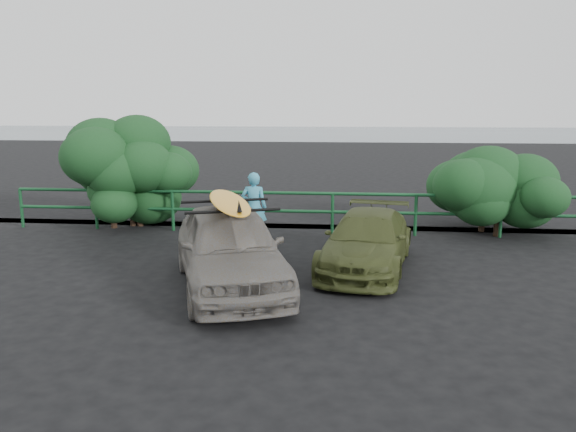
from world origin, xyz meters
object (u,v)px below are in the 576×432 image
at_px(olive_vehicle, 367,241).
at_px(guardrail, 292,212).
at_px(man, 254,207).
at_px(sedan, 230,248).
at_px(surfboard, 229,202).

bearing_deg(olive_vehicle, guardrail, 131.53).
bearing_deg(man, olive_vehicle, 143.97).
height_order(sedan, olive_vehicle, sedan).
relative_size(guardrail, surfboard, 4.99).
relative_size(guardrail, man, 8.64).
distance_m(sedan, olive_vehicle, 2.79).
height_order(guardrail, olive_vehicle, olive_vehicle).
bearing_deg(guardrail, olive_vehicle, -59.19).
distance_m(guardrail, sedan, 4.36).
relative_size(guardrail, olive_vehicle, 3.76).
bearing_deg(guardrail, man, -128.70).
distance_m(olive_vehicle, man, 3.16).
bearing_deg(sedan, man, 72.54).
bearing_deg(surfboard, guardrail, 61.80).
height_order(sedan, man, man).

